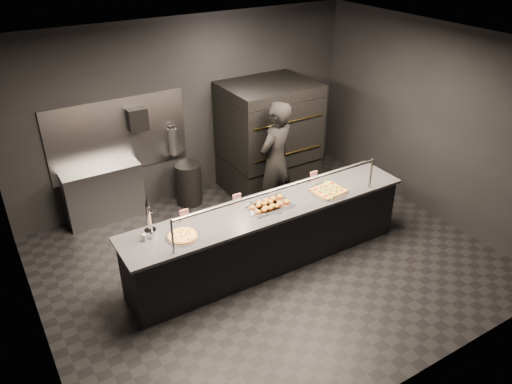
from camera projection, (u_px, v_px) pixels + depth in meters
room at (266, 166)px, 6.39m from camera, size 6.04×6.00×3.00m
service_counter at (269, 235)px, 6.87m from camera, size 4.10×0.78×1.37m
pizza_oven at (268, 137)px, 8.58m from camera, size 1.50×1.23×1.91m
prep_shelf at (104, 195)px, 7.87m from camera, size 1.20×0.35×0.90m
towel_dispenser at (137, 119)px, 7.71m from camera, size 0.30×0.20×0.35m
fire_extinguisher at (173, 141)px, 8.20m from camera, size 0.14×0.14×0.51m
beer_tap at (150, 224)px, 5.96m from camera, size 0.15×0.21×0.56m
round_pizza at (183, 236)px, 6.00m from camera, size 0.42×0.42×0.03m
slider_tray_a at (264, 208)px, 6.56m from camera, size 0.49×0.42×0.07m
slider_tray_b at (273, 203)px, 6.65m from camera, size 0.53×0.42×0.08m
square_pizza at (329, 191)px, 6.98m from camera, size 0.53×0.53×0.05m
condiment_jar at (147, 237)px, 5.94m from camera, size 0.13×0.05×0.09m
tent_cards at (248, 196)px, 6.74m from camera, size 2.17×0.04×0.15m
trash_bin at (189, 184)px, 8.38m from camera, size 0.43×0.43×0.72m
worker at (276, 161)px, 7.73m from camera, size 0.83×0.69×1.94m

